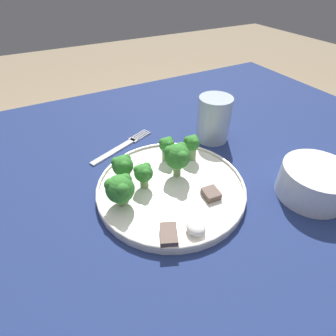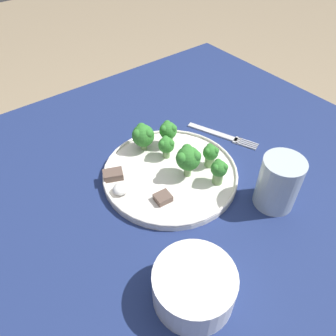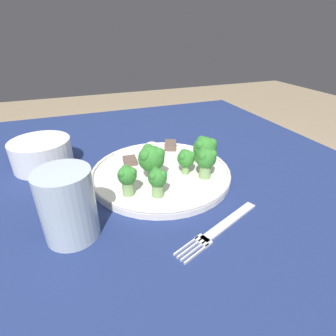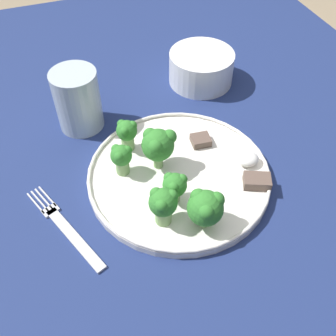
% 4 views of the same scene
% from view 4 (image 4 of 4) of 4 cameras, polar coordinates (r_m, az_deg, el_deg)
% --- Properties ---
extents(ground_plane, '(8.00, 8.00, 0.00)m').
position_cam_4_polar(ground_plane, '(1.29, -1.29, -18.43)').
color(ground_plane, '#9E896B').
extents(table, '(1.06, 1.16, 0.70)m').
position_cam_4_polar(table, '(0.77, -2.06, 0.22)').
color(table, navy).
rests_on(table, ground_plane).
extents(dinner_plate, '(0.29, 0.29, 0.02)m').
position_cam_4_polar(dinner_plate, '(0.63, 1.57, -1.01)').
color(dinner_plate, white).
rests_on(dinner_plate, table).
extents(fork, '(0.09, 0.18, 0.00)m').
position_cam_4_polar(fork, '(0.59, -14.64, -8.40)').
color(fork, silver).
rests_on(fork, table).
extents(cream_bowl, '(0.13, 0.13, 0.06)m').
position_cam_4_polar(cream_bowl, '(0.81, 4.82, 14.20)').
color(cream_bowl, white).
rests_on(cream_bowl, table).
extents(drinking_glass, '(0.08, 0.08, 0.11)m').
position_cam_4_polar(drinking_glass, '(0.71, -12.89, 9.18)').
color(drinking_glass, '#B2C1CC').
rests_on(drinking_glass, table).
extents(broccoli_floret_near_rim_left, '(0.03, 0.03, 0.06)m').
position_cam_4_polar(broccoli_floret_near_rim_left, '(0.64, -5.99, 5.18)').
color(broccoli_floret_near_rim_left, '#7FA866').
rests_on(broccoli_floret_near_rim_left, dinner_plate).
extents(broccoli_floret_center_left, '(0.05, 0.05, 0.06)m').
position_cam_4_polar(broccoli_floret_center_left, '(0.54, 5.46, -5.70)').
color(broccoli_floret_center_left, '#7FA866').
rests_on(broccoli_floret_center_left, dinner_plate).
extents(broccoli_floret_back_left, '(0.04, 0.04, 0.05)m').
position_cam_4_polar(broccoli_floret_back_left, '(0.56, 0.99, -2.51)').
color(broccoli_floret_back_left, '#7FA866').
rests_on(broccoli_floret_back_left, dinner_plate).
extents(broccoli_floret_front_left, '(0.05, 0.05, 0.07)m').
position_cam_4_polar(broccoli_floret_front_left, '(0.60, -1.48, 3.41)').
color(broccoli_floret_front_left, '#7FA866').
rests_on(broccoli_floret_front_left, dinner_plate).
extents(broccoli_floret_center_back, '(0.04, 0.04, 0.06)m').
position_cam_4_polar(broccoli_floret_center_back, '(0.54, -0.72, -5.20)').
color(broccoli_floret_center_back, '#7FA866').
rests_on(broccoli_floret_center_back, dinner_plate).
extents(broccoli_floret_mid_cluster, '(0.03, 0.03, 0.05)m').
position_cam_4_polar(broccoli_floret_mid_cluster, '(0.61, -6.78, 1.60)').
color(broccoli_floret_mid_cluster, '#7FA866').
rests_on(broccoli_floret_mid_cluster, dinner_plate).
extents(meat_slice_front_slice, '(0.05, 0.04, 0.02)m').
position_cam_4_polar(meat_slice_front_slice, '(0.62, 12.79, -1.88)').
color(meat_slice_front_slice, brown).
rests_on(meat_slice_front_slice, dinner_plate).
extents(meat_slice_middle_slice, '(0.03, 0.03, 0.01)m').
position_cam_4_polar(meat_slice_middle_slice, '(0.67, 4.76, 4.03)').
color(meat_slice_middle_slice, brown).
rests_on(meat_slice_middle_slice, dinner_plate).
extents(sauce_dollop, '(0.04, 0.03, 0.02)m').
position_cam_4_polar(sauce_dollop, '(0.64, 11.54, 1.31)').
color(sauce_dollop, white).
rests_on(sauce_dollop, dinner_plate).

